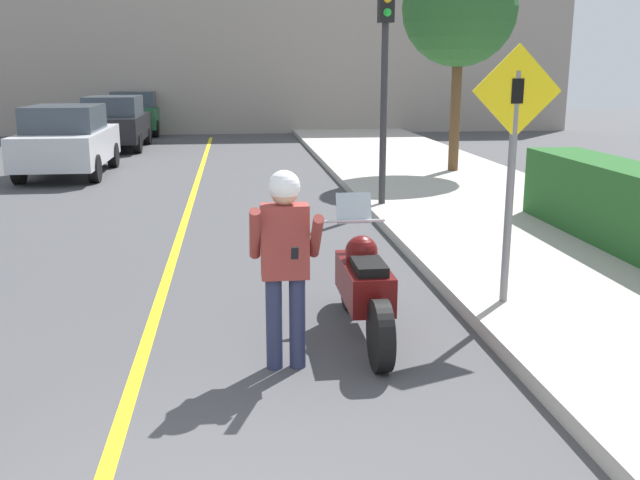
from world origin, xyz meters
TOP-DOWN VIEW (x-y plane):
  - road_center_line at (-0.60, 6.00)m, footprint 0.12×36.00m
  - building_backdrop at (0.00, 26.00)m, footprint 28.00×1.20m
  - motorcycle at (1.48, 3.25)m, footprint 0.62×2.26m
  - person_biker at (0.68, 2.56)m, footprint 0.59×0.47m
  - crossing_sign at (3.04, 3.64)m, footprint 0.91×0.08m
  - traffic_light at (2.90, 9.25)m, footprint 0.26×0.30m
  - street_tree at (5.46, 13.30)m, footprint 2.63×2.63m
  - parked_car_silver at (-3.72, 14.62)m, footprint 1.88×4.20m
  - parked_car_black at (-3.50, 20.41)m, footprint 1.88×4.20m
  - parked_car_green at (-3.50, 25.64)m, footprint 1.88×4.20m

SIDE VIEW (x-z plane):
  - road_center_line at x=-0.60m, z-range 0.00..0.01m
  - motorcycle at x=1.48m, z-range -0.14..1.15m
  - parked_car_silver at x=-3.72m, z-range 0.02..1.70m
  - parked_car_black at x=-3.50m, z-range 0.02..1.70m
  - parked_car_green at x=-3.50m, z-range 0.02..1.70m
  - person_biker at x=0.68m, z-range 0.20..1.92m
  - crossing_sign at x=3.04m, z-range 0.42..3.04m
  - traffic_light at x=2.90m, z-range 0.91..4.80m
  - building_backdrop at x=0.00m, z-range 0.00..6.45m
  - street_tree at x=5.46m, z-range 1.33..6.37m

